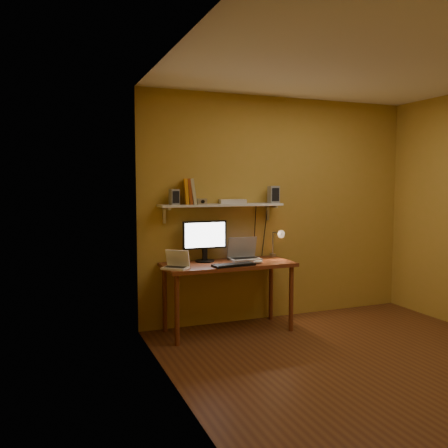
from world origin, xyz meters
name	(u,v)px	position (x,y,z in m)	size (l,w,h in m)	color
room	(366,218)	(0.00, 0.00, 1.30)	(3.44, 3.24, 2.64)	brown
desk	(228,271)	(-0.79, 1.28, 0.66)	(1.40, 0.60, 0.75)	brown
wall_shelf	(222,205)	(-0.79, 1.47, 1.36)	(1.40, 0.25, 0.21)	silver
monitor	(205,239)	(-0.99, 1.44, 1.00)	(0.49, 0.21, 0.45)	black
laptop	(243,254)	(-0.54, 1.43, 0.82)	(0.34, 0.25, 0.25)	gray
netbook	(176,263)	(-1.40, 1.15, 0.80)	(0.30, 0.29, 0.19)	silver
keyboard	(234,265)	(-0.80, 1.07, 0.76)	(0.45, 0.15, 0.02)	black
mouse	(258,262)	(-0.50, 1.12, 0.77)	(0.10, 0.07, 0.04)	silver
desk_lamp	(277,239)	(-0.13, 1.41, 0.96)	(0.09, 0.23, 0.38)	silver
speaker_left	(174,197)	(-1.32, 1.47, 1.46)	(0.09, 0.09, 0.16)	gray
speaker_right	(274,194)	(-0.15, 1.47, 1.47)	(0.11, 0.11, 0.19)	gray
books	(190,191)	(-1.15, 1.48, 1.51)	(0.18, 0.20, 0.28)	orange
shelf_camera	(202,202)	(-1.04, 1.40, 1.41)	(0.11, 0.05, 0.06)	silver
router	(233,201)	(-0.65, 1.47, 1.40)	(0.29, 0.19, 0.05)	silver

